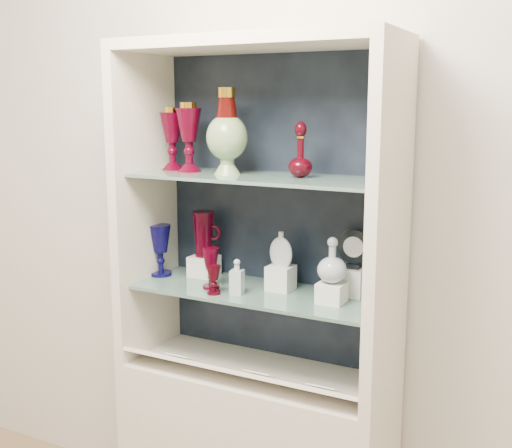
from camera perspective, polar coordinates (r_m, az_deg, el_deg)
The scene contains 29 objects.
wall_back at distance 2.45m, azimuth 2.38°, elevation 3.15°, with size 3.50×0.02×2.80m, color beige.
cabinet_back_panel at distance 2.43m, azimuth 2.07°, elevation 1.32°, with size 0.98×0.02×1.15m, color black.
cabinet_side_left at distance 2.52m, azimuth -9.73°, elevation 1.50°, with size 0.04×0.40×1.15m, color beige.
cabinet_side_right at distance 2.09m, azimuth 11.75°, elevation -0.46°, with size 0.04×0.40×1.15m, color beige.
cabinet_top_cap at distance 2.24m, azimuth -0.00°, elevation 15.80°, with size 1.00×0.40×0.04m, color beige.
shelf_lower at distance 2.35m, azimuth 0.23°, elevation -6.07°, with size 0.92×0.34×0.01m, color slate.
shelf_upper at distance 2.26m, azimuth 0.23°, elevation 4.17°, with size 0.92×0.34×0.01m, color slate.
label_ledge at distance 2.33m, azimuth -1.28°, elevation -13.12°, with size 0.92×0.18×0.01m, color beige.
label_card_0 at distance 2.21m, azimuth 6.03°, elevation -14.20°, with size 0.10×0.07×0.00m, color white.
label_card_1 at distance 2.29m, azimuth 0.35°, elevation -13.12°, with size 0.10×0.07×0.00m, color white.
label_card_2 at distance 2.45m, azimuth -6.70°, elevation -11.58°, with size 0.10×0.07×0.00m, color white.
pedestal_lamp_left at distance 2.40m, azimuth -5.99°, elevation 7.67°, with size 0.10×0.10×0.25m, color #4D0115, non-canonical shape.
pedestal_lamp_right at distance 2.47m, azimuth -7.48°, elevation 7.52°, with size 0.09×0.09×0.24m, color #4D0115, non-canonical shape.
enamel_urn at distance 2.30m, azimuth -2.61°, elevation 8.23°, with size 0.15×0.15×0.31m, color #094B23, non-canonical shape.
ruby_decanter_a at distance 2.20m, azimuth 3.98°, elevation 6.89°, with size 0.08×0.08×0.21m, color #3E030C, non-canonical shape.
ruby_decanter_b at distance 2.17m, azimuth 11.75°, elevation 6.49°, with size 0.09×0.09×0.20m, color #3E030C, non-canonical shape.
lidded_bowl at distance 2.09m, azimuth 11.00°, elevation 4.95°, with size 0.09×0.09×0.10m, color #3E030C, non-canonical shape.
cobalt_goblet at distance 2.55m, azimuth -8.49°, elevation -2.32°, with size 0.09×0.09×0.20m, color #090641, non-canonical shape.
ruby_goblet_tall at distance 2.36m, azimuth -4.04°, elevation -3.94°, with size 0.06×0.06×0.15m, color #4D0115, non-canonical shape.
ruby_goblet_small at distance 2.30m, azimuth -3.79°, elevation -4.97°, with size 0.05×0.05×0.10m, color #3E030C, non-canonical shape.
riser_ruby_pitcher at distance 2.54m, azimuth -4.64°, elevation -3.74°, with size 0.10×0.10×0.08m, color silver.
ruby_pitcher at distance 2.51m, azimuth -4.69°, elevation -0.88°, with size 0.13×0.08×0.18m, color #4D0115, non-canonical shape.
clear_square_bottle at distance 2.29m, azimuth -1.70°, elevation -4.70°, with size 0.04×0.04×0.13m, color #A0ADB9, non-canonical shape.
riser_flat_flask at distance 2.34m, azimuth 2.21°, elevation -4.80°, with size 0.09×0.09×0.09m, color silver.
flat_flask at distance 2.32m, azimuth 2.23°, elevation -2.17°, with size 0.09×0.04×0.13m, color silver, non-canonical shape.
riser_clear_round_decanter at distance 2.21m, azimuth 6.73°, elevation -6.09°, with size 0.09×0.09×0.07m, color silver.
clear_round_decanter at distance 2.18m, azimuth 6.79°, elevation -3.31°, with size 0.10×0.10×0.15m, color #A0ADB9, non-canonical shape.
riser_cameo_medallion at distance 2.29m, azimuth 8.62°, elevation -5.13°, with size 0.08×0.08×0.10m, color silver.
cameo_medallion at distance 2.26m, azimuth 8.71°, elevation -2.16°, with size 0.12×0.04×0.14m, color black, non-canonical shape.
Camera 1 is at (1.03, -0.45, 1.72)m, focal length 45.00 mm.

